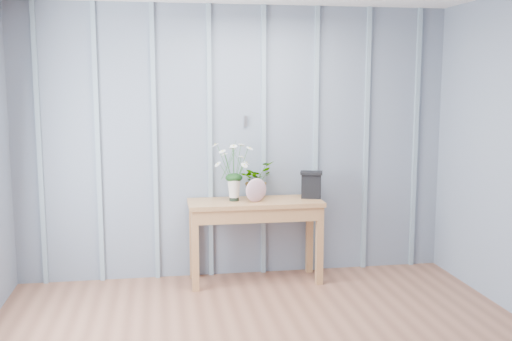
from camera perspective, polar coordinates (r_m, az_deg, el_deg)
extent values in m
cube|color=gray|center=(5.54, -1.85, 2.66)|extent=(4.00, 0.01, 2.50)
cube|color=#AFAFB4|center=(5.53, -0.99, 4.72)|extent=(0.03, 0.01, 0.10)
cube|color=#8299A6|center=(5.59, -19.95, 2.21)|extent=(0.04, 0.03, 2.50)
cube|color=#8299A6|center=(5.51, -14.84, 2.36)|extent=(0.04, 0.03, 2.50)
cube|color=#8299A6|center=(5.49, -9.63, 2.49)|extent=(0.04, 0.03, 2.50)
cube|color=#8299A6|center=(5.51, -4.42, 2.60)|extent=(0.04, 0.03, 2.50)
cube|color=#8299A6|center=(5.57, 0.72, 2.69)|extent=(0.04, 0.03, 2.50)
cube|color=#8299A6|center=(5.68, 5.69, 2.75)|extent=(0.04, 0.03, 2.50)
cube|color=#8299A6|center=(5.83, 10.45, 2.80)|extent=(0.04, 0.03, 2.50)
cube|color=#8299A6|center=(6.02, 14.95, 2.82)|extent=(0.04, 0.03, 2.50)
cube|color=#A47041|center=(5.39, -0.09, -3.08)|extent=(1.20, 0.45, 0.04)
cube|color=#A47041|center=(5.41, -0.09, -3.91)|extent=(1.13, 0.42, 0.12)
cube|color=#A47041|center=(5.25, -5.81, -7.65)|extent=(0.06, 0.06, 0.71)
cube|color=#A47041|center=(5.43, 6.06, -7.13)|extent=(0.06, 0.06, 0.71)
cube|color=#A47041|center=(5.60, -6.04, -6.65)|extent=(0.06, 0.06, 0.71)
cube|color=#A47041|center=(5.76, 5.11, -6.21)|extent=(0.06, 0.06, 0.71)
cylinder|color=black|center=(5.38, -2.10, -2.60)|extent=(0.09, 0.09, 0.05)
cone|color=beige|center=(5.37, -2.10, -1.75)|extent=(0.13, 0.13, 0.20)
ellipsoid|color=black|center=(5.35, -2.11, -0.70)|extent=(0.16, 0.13, 0.08)
imported|color=black|center=(5.50, 0.01, -0.88)|extent=(0.40, 0.40, 0.34)
ellipsoid|color=#92476D|center=(5.30, 0.01, -1.89)|extent=(0.22, 0.14, 0.21)
cube|color=black|center=(5.52, 5.29, -1.48)|extent=(0.21, 0.18, 0.22)
cube|color=black|center=(5.50, 5.30, -0.22)|extent=(0.24, 0.21, 0.02)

